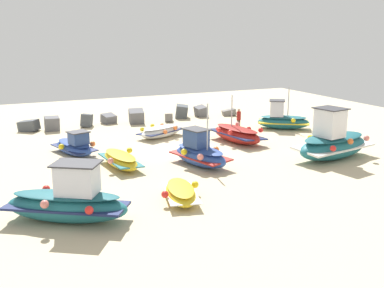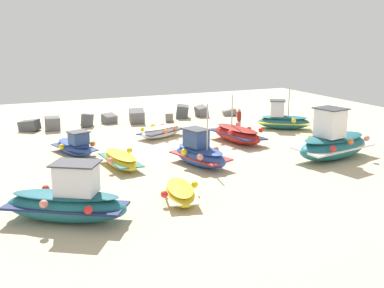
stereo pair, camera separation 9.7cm
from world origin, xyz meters
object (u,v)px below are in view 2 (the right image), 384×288
fishing_boat_2 (199,153)px  fishing_boat_8 (180,192)px  fishing_boat_1 (75,146)px  fishing_boat_6 (237,134)px  person_walking (239,118)px  fishing_boat_0 (68,201)px  fishing_boat_3 (333,143)px  fishing_boat_7 (120,160)px  fishing_boat_5 (162,131)px  fishing_boat_4 (283,120)px

fishing_boat_2 → fishing_boat_8: 5.66m
fishing_boat_1 → fishing_boat_6: bearing=65.4°
fishing_boat_6 → person_walking: (1.86, 3.01, 0.43)m
fishing_boat_6 → fishing_boat_0: bearing=-63.0°
fishing_boat_3 → person_walking: fishing_boat_3 is taller
fishing_boat_1 → fishing_boat_7: bearing=7.6°
fishing_boat_5 → fishing_boat_7: size_ratio=1.03×
fishing_boat_3 → fishing_boat_6: 6.77m
fishing_boat_4 → fishing_boat_5: bearing=27.5°
fishing_boat_1 → fishing_boat_8: bearing=-1.1°
fishing_boat_3 → fishing_boat_6: size_ratio=1.21×
fishing_boat_2 → fishing_boat_5: size_ratio=1.07×
fishing_boat_2 → fishing_boat_4: bearing=-73.1°
fishing_boat_2 → fishing_boat_4: 11.98m
fishing_boat_4 → person_walking: bearing=25.1°
fishing_boat_0 → fishing_boat_6: fishing_boat_6 is taller
fishing_boat_6 → fishing_boat_4: bearing=106.1°
fishing_boat_1 → fishing_boat_5: fishing_boat_1 is taller
fishing_boat_5 → fishing_boat_8: (-3.64, -12.18, -0.10)m
fishing_boat_5 → fishing_boat_8: bearing=-132.0°
fishing_boat_4 → fishing_boat_5: 9.71m
fishing_boat_0 → fishing_boat_7: 7.63m
person_walking → fishing_boat_8: bearing=-55.3°
fishing_boat_0 → fishing_boat_5: (8.68, 12.57, -0.39)m
fishing_boat_0 → fishing_boat_2: fishing_boat_2 is taller
fishing_boat_0 → fishing_boat_6: (12.87, 9.03, -0.26)m
fishing_boat_2 → fishing_boat_5: fishing_boat_2 is taller
fishing_boat_2 → fishing_boat_8: size_ratio=1.21×
fishing_boat_0 → fishing_boat_5: bearing=87.8°
fishing_boat_0 → fishing_boat_2: 9.64m
fishing_boat_8 → fishing_boat_2: bearing=159.8°
fishing_boat_4 → fishing_boat_8: fishing_boat_4 is taller
fishing_boat_8 → person_walking: size_ratio=2.01×
fishing_boat_0 → fishing_boat_7: fishing_boat_0 is taller
fishing_boat_1 → fishing_boat_7: (1.81, -3.95, -0.08)m
fishing_boat_3 → fishing_boat_5: bearing=-63.1°
fishing_boat_1 → fishing_boat_8: fishing_boat_1 is taller
fishing_boat_5 → fishing_boat_7: 7.69m
fishing_boat_4 → fishing_boat_7: fishing_boat_4 is taller
fishing_boat_2 → fishing_boat_4: (10.13, 6.40, -0.01)m
fishing_boat_7 → person_walking: person_walking is taller
person_walking → fishing_boat_2: bearing=-58.8°
person_walking → fishing_boat_6: bearing=-47.3°
fishing_boat_2 → person_walking: (6.54, 6.96, 0.29)m
fishing_boat_6 → fishing_boat_8: size_ratio=1.34×
fishing_boat_4 → person_walking: fishing_boat_4 is taller
fishing_boat_0 → fishing_boat_6: 15.73m
fishing_boat_6 → fishing_boat_8: bearing=-50.2°
fishing_boat_0 → fishing_boat_2: size_ratio=1.22×
fishing_boat_1 → fishing_boat_4: 16.20m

